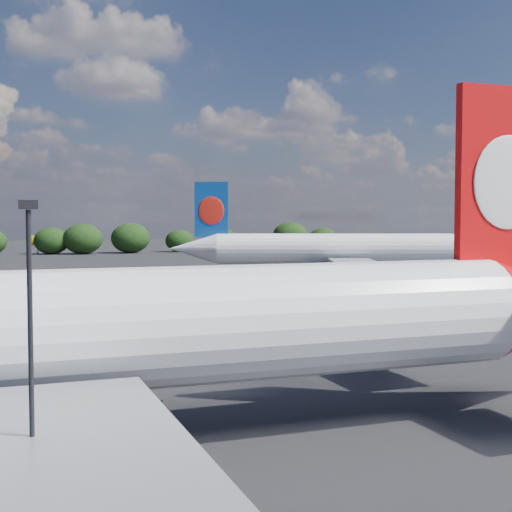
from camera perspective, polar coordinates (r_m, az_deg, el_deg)
name	(u,v)px	position (r m, az deg, el deg)	size (l,w,h in m)	color
ground	(7,301)	(97.30, -19.28, -3.44)	(500.00, 500.00, 0.00)	black
qantas_airliner	(135,332)	(33.70, -9.63, -6.03)	(55.26, 52.44, 18.09)	white
china_southern_airliner	(323,250)	(124.50, 5.41, 0.50)	(50.02, 48.14, 16.96)	white
apron_lamp_post	(31,366)	(22.86, -17.56, -8.42)	(0.55, 0.30, 11.36)	black
billboard_yellow	(38,241)	(219.26, -17.07, 1.17)	(5.00, 0.30, 5.50)	yellow
horizon_treeline	(30,240)	(216.18, -17.66, 1.19)	(200.85, 15.64, 9.23)	black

